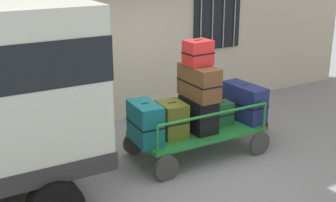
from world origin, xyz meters
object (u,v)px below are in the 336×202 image
object	(u,v)px
suitcase_center_bottom	(198,114)
suitcase_midright_bottom	(220,113)
suitcase_left_bottom	(145,123)
suitcase_midleft_bottom	(172,119)
suitcase_right_bottom	(244,102)
suitcase_center_middle	(199,82)
luggage_cart	(197,134)
suitcase_center_top	(198,53)
backpack	(261,123)

from	to	relation	value
suitcase_center_bottom	suitcase_midright_bottom	size ratio (longest dim) A/B	1.64
suitcase_left_bottom	suitcase_midright_bottom	distance (m)	1.50
suitcase_midleft_bottom	suitcase_right_bottom	distance (m)	1.50
suitcase_center_bottom	suitcase_center_middle	bearing A→B (deg)	-90.00
luggage_cart	suitcase_midleft_bottom	bearing A→B (deg)	-179.79
suitcase_center_top	suitcase_midright_bottom	xyz separation A→B (m)	(0.50, 0.01, -1.12)
suitcase_midleft_bottom	suitcase_midright_bottom	bearing A→B (deg)	1.59
suitcase_midleft_bottom	suitcase_center_top	world-z (taller)	suitcase_center_top
luggage_cart	suitcase_center_middle	xyz separation A→B (m)	(-0.00, -0.03, 0.92)
luggage_cart	suitcase_center_bottom	distance (m)	0.37
luggage_cart	suitcase_center_middle	distance (m)	0.92
suitcase_center_middle	backpack	distance (m)	1.91
luggage_cart	suitcase_left_bottom	world-z (taller)	suitcase_left_bottom
backpack	suitcase_center_middle	bearing A→B (deg)	-173.61
suitcase_center_top	backpack	distance (m)	2.21
suitcase_left_bottom	suitcase_center_top	bearing A→B (deg)	2.68
suitcase_center_top	suitcase_left_bottom	bearing A→B (deg)	-177.32
backpack	suitcase_center_bottom	bearing A→B (deg)	-173.68
suitcase_center_middle	luggage_cart	bearing A→B (deg)	90.00
suitcase_midleft_bottom	suitcase_center_middle	distance (m)	0.75
suitcase_center_middle	backpack	bearing A→B (deg)	6.39
suitcase_midright_bottom	suitcase_right_bottom	xyz separation A→B (m)	(0.50, -0.02, 0.12)
luggage_cart	suitcase_center_top	world-z (taller)	suitcase_center_top
suitcase_center_top	luggage_cart	bearing A→B (deg)	-90.00
luggage_cart	suitcase_center_bottom	world-z (taller)	suitcase_center_bottom
luggage_cart	suitcase_midright_bottom	size ratio (longest dim) A/B	5.48
suitcase_center_middle	suitcase_midright_bottom	xyz separation A→B (m)	(0.50, 0.05, -0.65)
luggage_cart	backpack	xyz separation A→B (m)	(1.56, 0.15, -0.15)
suitcase_left_bottom	suitcase_center_bottom	xyz separation A→B (m)	(1.00, 0.00, -0.04)
suitcase_midright_bottom	backpack	bearing A→B (deg)	6.45
luggage_cart	suitcase_center_top	distance (m)	1.40
suitcase_center_bottom	suitcase_right_bottom	bearing A→B (deg)	2.17
luggage_cart	suitcase_midright_bottom	distance (m)	0.57
suitcase_center_middle	suitcase_center_top	size ratio (longest dim) A/B	1.81
suitcase_midright_bottom	backpack	size ratio (longest dim) A/B	0.93
suitcase_midleft_bottom	suitcase_right_bottom	bearing A→B (deg)	0.48
suitcase_midleft_bottom	suitcase_center_middle	bearing A→B (deg)	-3.11
luggage_cart	suitcase_midright_bottom	xyz separation A→B (m)	(0.50, 0.03, 0.28)
suitcase_midright_bottom	backpack	xyz separation A→B (m)	(1.06, 0.12, -0.43)
suitcase_center_middle	suitcase_midright_bottom	size ratio (longest dim) A/B	1.96
suitcase_right_bottom	suitcase_center_top	bearing A→B (deg)	179.56
suitcase_midright_bottom	suitcase_center_middle	bearing A→B (deg)	-173.74
luggage_cart	suitcase_midright_bottom	bearing A→B (deg)	2.97
suitcase_right_bottom	backpack	bearing A→B (deg)	13.44
suitcase_left_bottom	suitcase_right_bottom	world-z (taller)	suitcase_left_bottom
suitcase_left_bottom	suitcase_midleft_bottom	distance (m)	0.50
luggage_cart	suitcase_center_top	size ratio (longest dim) A/B	5.07
suitcase_left_bottom	suitcase_center_top	xyz separation A→B (m)	(1.00, 0.05, 1.00)
suitcase_center_middle	suitcase_right_bottom	size ratio (longest dim) A/B	0.90
suitcase_left_bottom	suitcase_center_top	world-z (taller)	suitcase_center_top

